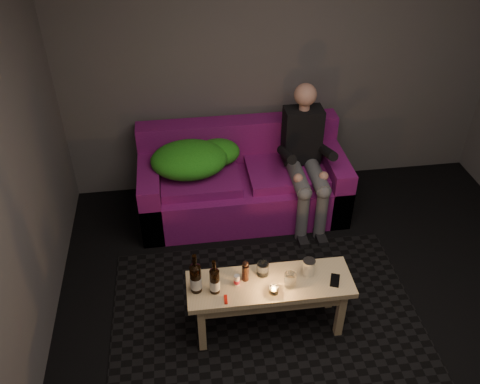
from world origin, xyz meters
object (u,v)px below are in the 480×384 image
object	(u,v)px
steel_cup	(309,267)
beer_bottle_a	(196,278)
person	(305,155)
sofa	(242,182)
coffee_table	(270,291)
beer_bottle_b	(215,280)

from	to	relation	value
steel_cup	beer_bottle_a	bearing A→B (deg)	-176.69
person	sofa	bearing A→B (deg)	164.32
person	steel_cup	bearing A→B (deg)	-102.48
sofa	steel_cup	distance (m)	1.42
coffee_table	steel_cup	world-z (taller)	steel_cup
sofa	beer_bottle_b	size ratio (longest dim) A/B	6.76
sofa	steel_cup	xyz separation A→B (m)	(0.26, -1.38, 0.24)
person	coffee_table	size ratio (longest dim) A/B	1.08
sofa	beer_bottle_b	world-z (taller)	sofa
beer_bottle_a	steel_cup	distance (m)	0.78
sofa	steel_cup	bearing A→B (deg)	-79.24
coffee_table	beer_bottle_b	size ratio (longest dim) A/B	4.16
coffee_table	steel_cup	xyz separation A→B (m)	(0.28, 0.05, 0.14)
coffee_table	steel_cup	bearing A→B (deg)	9.40
beer_bottle_a	beer_bottle_b	distance (m)	0.12
sofa	steel_cup	size ratio (longest dim) A/B	15.41
coffee_table	beer_bottle_a	world-z (taller)	beer_bottle_a
person	beer_bottle_b	size ratio (longest dim) A/B	4.51
person	steel_cup	distance (m)	1.26
coffee_table	steel_cup	distance (m)	0.31
coffee_table	steel_cup	size ratio (longest dim) A/B	9.50
sofa	beer_bottle_a	xyz separation A→B (m)	(-0.51, -1.42, 0.29)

